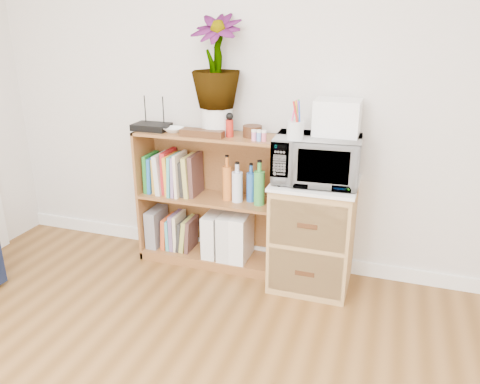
% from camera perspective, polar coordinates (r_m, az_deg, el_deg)
% --- Properties ---
extents(skirting_board, '(4.00, 0.02, 0.10)m').
position_cam_1_polar(skirting_board, '(3.47, 2.65, -7.42)').
color(skirting_board, white).
rests_on(skirting_board, ground).
extents(bookshelf, '(1.00, 0.30, 0.95)m').
position_cam_1_polar(bookshelf, '(3.28, -3.79, -0.99)').
color(bookshelf, brown).
rests_on(bookshelf, ground).
extents(wicker_unit, '(0.50, 0.45, 0.70)m').
position_cam_1_polar(wicker_unit, '(3.08, 8.84, -5.23)').
color(wicker_unit, '#9E7542').
rests_on(wicker_unit, ground).
extents(microwave, '(0.53, 0.38, 0.28)m').
position_cam_1_polar(microwave, '(2.89, 9.34, 3.92)').
color(microwave, white).
rests_on(microwave, wicker_unit).
extents(pen_cup, '(0.10, 0.10, 0.11)m').
position_cam_1_polar(pen_cup, '(2.75, 6.75, 7.49)').
color(pen_cup, silver).
rests_on(pen_cup, microwave).
extents(small_appliance, '(0.27, 0.22, 0.21)m').
position_cam_1_polar(small_appliance, '(2.90, 11.78, 8.90)').
color(small_appliance, white).
rests_on(small_appliance, microwave).
extents(router, '(0.24, 0.17, 0.04)m').
position_cam_1_polar(router, '(3.29, -10.73, 7.82)').
color(router, black).
rests_on(router, bookshelf).
extents(white_bowl, '(0.13, 0.13, 0.03)m').
position_cam_1_polar(white_bowl, '(3.21, -8.07, 7.52)').
color(white_bowl, white).
rests_on(white_bowl, bookshelf).
extents(plant_pot, '(0.21, 0.21, 0.17)m').
position_cam_1_polar(plant_pot, '(3.12, -2.81, 8.69)').
color(plant_pot, silver).
rests_on(plant_pot, bookshelf).
extents(potted_plant, '(0.32, 0.32, 0.58)m').
position_cam_1_polar(potted_plant, '(3.07, -2.93, 15.59)').
color(potted_plant, '#2D712D').
rests_on(potted_plant, plant_pot).
extents(trinket_box, '(0.29, 0.07, 0.05)m').
position_cam_1_polar(trinket_box, '(3.05, -4.65, 7.13)').
color(trinket_box, '#37210F').
rests_on(trinket_box, bookshelf).
extents(kokeshi_doll, '(0.05, 0.05, 0.11)m').
position_cam_1_polar(kokeshi_doll, '(3.03, -1.27, 7.76)').
color(kokeshi_doll, '#A21D14').
rests_on(kokeshi_doll, bookshelf).
extents(wooden_bowl, '(0.12, 0.12, 0.07)m').
position_cam_1_polar(wooden_bowl, '(3.04, 1.53, 7.42)').
color(wooden_bowl, '#391C0F').
rests_on(wooden_bowl, bookshelf).
extents(paint_jars, '(0.11, 0.04, 0.05)m').
position_cam_1_polar(paint_jars, '(2.93, 2.32, 6.73)').
color(paint_jars, pink).
rests_on(paint_jars, bookshelf).
extents(file_box, '(0.08, 0.23, 0.28)m').
position_cam_1_polar(file_box, '(3.56, -10.11, -4.16)').
color(file_box, slate).
rests_on(file_box, bookshelf).
extents(magazine_holder_left, '(0.10, 0.25, 0.31)m').
position_cam_1_polar(magazine_holder_left, '(3.36, -3.25, -5.07)').
color(magazine_holder_left, silver).
rests_on(magazine_holder_left, bookshelf).
extents(magazine_holder_mid, '(0.10, 0.26, 0.33)m').
position_cam_1_polar(magazine_holder_mid, '(3.32, -1.35, -5.23)').
color(magazine_holder_mid, silver).
rests_on(magazine_holder_mid, bookshelf).
extents(magazine_holder_right, '(0.10, 0.26, 0.33)m').
position_cam_1_polar(magazine_holder_right, '(3.29, 0.22, -5.44)').
color(magazine_holder_right, white).
rests_on(magazine_holder_right, bookshelf).
extents(cookbooks, '(0.38, 0.20, 0.30)m').
position_cam_1_polar(cookbooks, '(3.33, -8.18, 2.21)').
color(cookbooks, '#1E7327').
rests_on(cookbooks, bookshelf).
extents(liquor_bottles, '(0.30, 0.07, 0.30)m').
position_cam_1_polar(liquor_bottles, '(3.14, 0.54, 1.29)').
color(liquor_bottles, '#CC6926').
rests_on(liquor_bottles, bookshelf).
extents(lower_books, '(0.24, 0.19, 0.27)m').
position_cam_1_polar(lower_books, '(3.48, -7.36, -4.87)').
color(lower_books, '#C64E23').
rests_on(lower_books, bookshelf).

